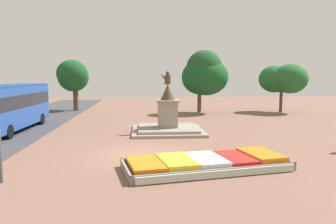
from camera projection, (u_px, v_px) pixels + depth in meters
name	position (u px, v px, depth m)	size (l,w,h in m)	color
ground_plane	(138.00, 155.00, 16.28)	(83.92, 83.92, 0.00)	brown
flower_planter	(207.00, 163.00, 13.84)	(7.34, 4.02, 0.54)	#38281C
statue_monument	(168.00, 121.00, 22.77)	(4.87, 4.87, 4.21)	gray
city_bus	(8.00, 105.00, 22.81)	(2.84, 10.00, 3.25)	#1E4799
park_tree_far_left	(283.00, 79.00, 34.58)	(4.62, 4.79, 5.09)	#4C3823
park_tree_behind_statue	(73.00, 75.00, 35.87)	(3.39, 3.74, 5.59)	#4C3823
park_tree_far_right	(204.00, 74.00, 33.66)	(4.81, 4.48, 6.49)	brown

